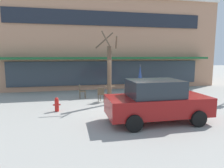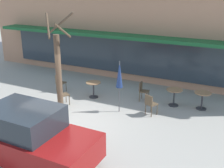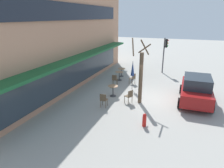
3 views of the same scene
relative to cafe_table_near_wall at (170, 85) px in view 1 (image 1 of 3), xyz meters
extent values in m
plane|color=#9E9B93|center=(-4.26, -3.82, -0.52)|extent=(80.00, 80.00, 0.00)
cube|color=tan|center=(-4.26, 6.18, 3.38)|extent=(19.48, 8.00, 7.80)
cube|color=#19592D|center=(-4.26, 1.63, 2.03)|extent=(16.56, 1.10, 0.16)
cube|color=#1E232D|center=(-4.26, 2.12, 5.10)|extent=(15.59, 0.10, 1.10)
cube|color=#2D3842|center=(-4.26, 2.12, 0.83)|extent=(15.59, 0.10, 1.90)
cylinder|color=#333338|center=(0.00, 0.00, -0.50)|extent=(0.44, 0.44, 0.03)
cylinder|color=#333338|center=(0.00, 0.00, -0.14)|extent=(0.07, 0.07, 0.70)
cylinder|color=#99704C|center=(0.00, 0.00, 0.23)|extent=(0.70, 0.70, 0.03)
cylinder|color=#333338|center=(-4.84, -0.93, -0.50)|extent=(0.44, 0.44, 0.03)
cylinder|color=#333338|center=(-4.84, -0.93, -0.14)|extent=(0.07, 0.07, 0.70)
cylinder|color=#99704C|center=(-4.84, -0.93, 0.23)|extent=(0.70, 0.70, 0.03)
cylinder|color=#333338|center=(-1.17, -0.17, -0.50)|extent=(0.44, 0.44, 0.03)
cylinder|color=#333338|center=(-1.17, -0.17, -0.14)|extent=(0.07, 0.07, 0.70)
cylinder|color=#99704C|center=(-1.17, -0.17, 0.23)|extent=(0.70, 0.70, 0.03)
cylinder|color=#4C4C51|center=(-3.06, -1.83, 0.58)|extent=(0.04, 0.04, 2.20)
cone|color=navy|center=(-3.06, -1.83, 1.13)|extent=(0.28, 0.28, 1.10)
cylinder|color=brown|center=(-2.37, -0.08, -0.29)|extent=(0.04, 0.04, 0.45)
cylinder|color=brown|center=(-2.35, -0.42, -0.29)|extent=(0.04, 0.04, 0.45)
cylinder|color=brown|center=(-2.71, -0.10, -0.29)|extent=(0.04, 0.04, 0.45)
cylinder|color=brown|center=(-2.69, -0.44, -0.29)|extent=(0.04, 0.04, 0.45)
cube|color=brown|center=(-2.53, -0.26, -0.05)|extent=(0.43, 0.43, 0.04)
cube|color=brown|center=(-2.71, -0.27, 0.17)|extent=(0.07, 0.40, 0.40)
cylinder|color=brown|center=(-1.84, -1.26, -0.29)|extent=(0.04, 0.04, 0.45)
cylinder|color=brown|center=(-1.53, -1.40, -0.29)|extent=(0.04, 0.04, 0.45)
cylinder|color=brown|center=(-1.98, -1.57, -0.29)|extent=(0.04, 0.04, 0.45)
cylinder|color=brown|center=(-1.67, -1.71, -0.29)|extent=(0.04, 0.04, 0.45)
cube|color=brown|center=(-1.76, -1.49, -0.05)|extent=(0.53, 0.53, 0.04)
cube|color=brown|center=(-1.83, -1.65, 0.17)|extent=(0.38, 0.20, 0.40)
cylinder|color=brown|center=(-6.49, -0.83, -0.29)|extent=(0.04, 0.04, 0.45)
cylinder|color=brown|center=(-6.48, -1.17, -0.29)|extent=(0.04, 0.04, 0.45)
cylinder|color=brown|center=(-6.83, -0.84, -0.29)|extent=(0.04, 0.04, 0.45)
cylinder|color=brown|center=(-6.82, -1.18, -0.29)|extent=(0.04, 0.04, 0.45)
cube|color=brown|center=(-6.66, -1.01, -0.05)|extent=(0.42, 0.42, 0.04)
cube|color=brown|center=(-6.84, -1.02, 0.17)|extent=(0.06, 0.40, 0.40)
cylinder|color=brown|center=(-5.65, -2.02, -0.29)|extent=(0.04, 0.04, 0.45)
cylinder|color=brown|center=(-5.35, -2.19, -0.29)|extent=(0.04, 0.04, 0.45)
cylinder|color=brown|center=(-5.81, -2.32, -0.29)|extent=(0.04, 0.04, 0.45)
cylinder|color=brown|center=(-5.52, -2.48, -0.29)|extent=(0.04, 0.04, 0.45)
cube|color=brown|center=(-5.58, -2.25, -0.05)|extent=(0.54, 0.54, 0.04)
cube|color=brown|center=(-5.67, -2.41, 0.17)|extent=(0.37, 0.23, 0.40)
cube|color=maroon|center=(-3.90, -6.28, 0.18)|extent=(4.21, 1.82, 0.76)
cube|color=#232B33|center=(-4.05, -6.28, 0.90)|extent=(2.11, 1.61, 0.68)
cylinder|color=black|center=(-2.60, -5.39, -0.20)|extent=(0.64, 0.22, 0.64)
cylinder|color=black|center=(-2.61, -7.19, -0.20)|extent=(0.64, 0.22, 0.64)
cylinder|color=black|center=(-5.20, -5.38, -0.20)|extent=(0.64, 0.22, 0.64)
cylinder|color=black|center=(-5.21, -7.18, -0.20)|extent=(0.64, 0.22, 0.64)
cylinder|color=brown|center=(-5.27, -2.93, 1.11)|extent=(0.24, 0.24, 3.26)
cylinder|color=brown|center=(-4.89, -3.00, 2.93)|extent=(0.22, 0.81, 0.64)
cylinder|color=brown|center=(-5.45, -2.41, 3.08)|extent=(1.11, 0.45, 0.95)
cylinder|color=brown|center=(-5.47, -3.13, 3.09)|extent=(0.50, 0.52, 0.93)
cylinder|color=red|center=(-8.10, -3.81, -0.24)|extent=(0.20, 0.20, 0.55)
sphere|color=red|center=(-8.10, -3.81, 0.09)|extent=(0.19, 0.19, 0.19)
cylinder|color=red|center=(-8.23, -3.81, -0.19)|extent=(0.10, 0.07, 0.07)
cylinder|color=red|center=(-7.97, -3.81, -0.19)|extent=(0.10, 0.07, 0.07)
camera|label=1|loc=(-7.44, -13.78, 2.22)|focal=32.00mm
camera|label=2|loc=(1.54, -11.64, 4.55)|focal=45.00mm
camera|label=3|loc=(-17.05, -5.37, 4.79)|focal=32.00mm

